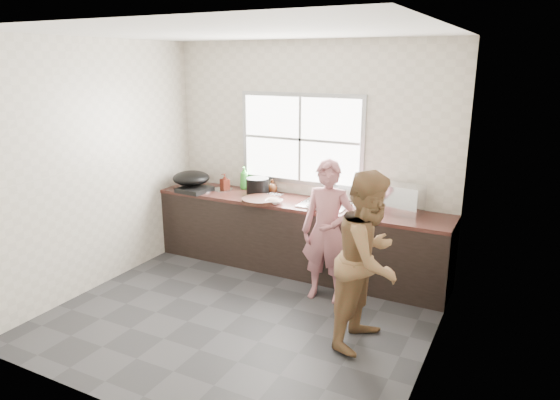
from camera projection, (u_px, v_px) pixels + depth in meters
The scene contains 30 objects.
floor at pixel (242, 315), 5.01m from camera, with size 3.60×3.20×0.01m, color #2C2C2F.
ceiling at pixel (235, 31), 4.28m from camera, with size 3.60×3.20×0.01m, color silver.
wall_back at pixel (309, 156), 6.02m from camera, with size 3.60×0.01×2.70m, color beige.
wall_left at pixel (98, 166), 5.44m from camera, with size 0.01×3.20×2.70m, color beige.
wall_right at pixel (437, 210), 3.85m from camera, with size 0.01×3.20×2.70m, color beige.
wall_front at pixel (109, 237), 3.27m from camera, with size 3.60×0.01×2.70m, color beige.
cabinet at pixel (297, 237), 6.00m from camera, with size 3.60×0.62×0.82m, color black.
countertop at pixel (297, 203), 5.89m from camera, with size 3.60×0.64×0.04m, color #391C17.
sink at pixel (325, 205), 5.72m from camera, with size 0.55×0.45×0.02m, color silver.
faucet at pixel (332, 189), 5.86m from camera, with size 0.02×0.02×0.30m, color silver.
window_frame at pixel (301, 139), 5.99m from camera, with size 1.60×0.05×1.10m, color #9EA0A5.
window_glazing at pixel (300, 140), 5.97m from camera, with size 1.50×0.01×1.00m, color white.
woman at pixel (327, 236), 5.18m from camera, with size 0.51×0.34×1.41m, color #A9656C.
person_side at pixel (369, 259), 4.34m from camera, with size 0.77×0.60×1.58m, color brown.
cutting_board at pixel (260, 200), 5.86m from camera, with size 0.44×0.44×0.04m, color black.
cleaver at pixel (275, 194), 6.04m from camera, with size 0.18×0.09×0.01m, color #A8ABAF.
bowl_mince at pixel (274, 202), 5.78m from camera, with size 0.19×0.19×0.05m, color silver.
bowl_crabs at pixel (364, 208), 5.49m from camera, with size 0.21×0.21×0.07m, color white.
bowl_held at pixel (314, 206), 5.56m from camera, with size 0.22×0.22×0.07m, color silver.
black_pot at pixel (258, 186), 6.19m from camera, with size 0.28×0.28×0.20m, color black.
plate_food at pixel (259, 190), 6.36m from camera, with size 0.24×0.24×0.02m, color white.
bottle_green at pixel (244, 178), 6.42m from camera, with size 0.12×0.12×0.30m, color green.
bottle_brown_tall at pixel (225, 183), 6.37m from camera, with size 0.09×0.09×0.20m, color #471A11.
bottle_brown_short at pixel (272, 187), 6.26m from camera, with size 0.12×0.12×0.15m, color #412210.
glass_jar at pixel (253, 189), 6.27m from camera, with size 0.07×0.07×0.10m, color silver.
burner at pixel (195, 190), 6.31m from camera, with size 0.36×0.36×0.05m, color black.
wok at pixel (191, 178), 6.39m from camera, with size 0.47×0.47×0.18m, color black.
dish_rack at pixel (403, 199), 5.39m from camera, with size 0.42×0.30×0.32m, color silver.
pot_lid_left at pixel (201, 191), 6.34m from camera, with size 0.28×0.28×0.01m, color silver.
pot_lid_right at pixel (222, 190), 6.40m from camera, with size 0.26×0.26×0.01m, color #ADB1B4.
Camera 1 is at (2.41, -3.83, 2.46)m, focal length 32.00 mm.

